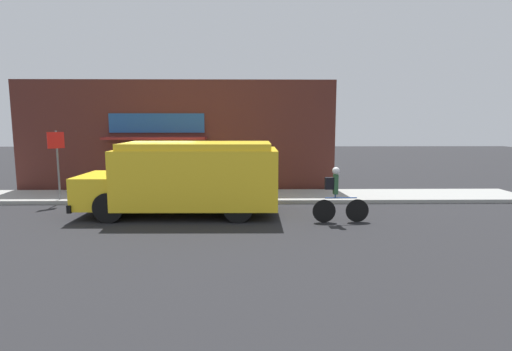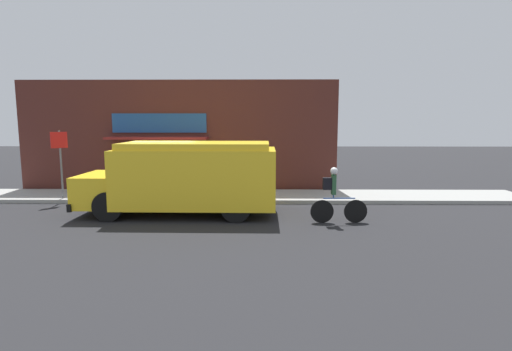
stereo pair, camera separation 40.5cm
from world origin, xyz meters
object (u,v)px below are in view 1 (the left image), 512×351
(school_bus, at_px, (188,177))
(cyclist, at_px, (337,196))
(trash_bin, at_px, (223,181))
(stop_sign_post, at_px, (57,154))

(school_bus, bearing_deg, cyclist, -12.59)
(school_bus, xyz_separation_m, trash_bin, (0.91, 3.53, -0.69))
(cyclist, bearing_deg, trash_bin, 126.99)
(stop_sign_post, height_order, trash_bin, stop_sign_post)
(school_bus, height_order, cyclist, school_bus)
(stop_sign_post, xyz_separation_m, trash_bin, (6.01, 1.58, -1.29))
(school_bus, distance_m, cyclist, 4.80)
(stop_sign_post, distance_m, trash_bin, 6.35)
(stop_sign_post, bearing_deg, cyclist, -17.35)
(school_bus, relative_size, cyclist, 3.70)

